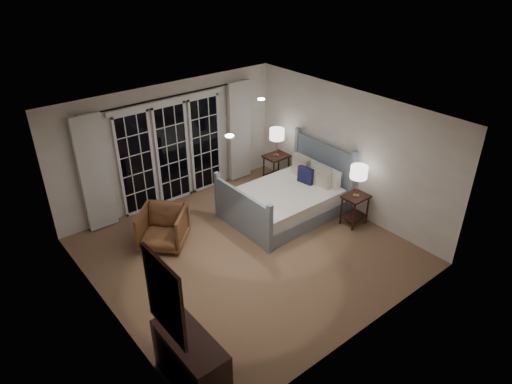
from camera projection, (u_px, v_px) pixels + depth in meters
floor at (247, 251)px, 8.14m from camera, size 5.00×5.00×0.00m
ceiling at (246, 118)px, 6.92m from camera, size 5.00×5.00×0.00m
wall_left at (101, 246)px, 6.15m from camera, size 0.02×5.00×2.50m
wall_right at (347, 151)px, 8.91m from camera, size 0.02×5.00×2.50m
wall_back at (171, 144)px, 9.23m from camera, size 5.00×0.02×2.50m
wall_front at (367, 263)px, 5.83m from camera, size 5.00×0.02×2.50m
french_doors at (172, 152)px, 9.28m from camera, size 2.50×0.04×2.20m
curtain_rod at (169, 97)px, 8.67m from camera, size 3.50×0.03×0.03m
curtain_left at (95, 174)px, 8.29m from camera, size 0.55×0.10×2.25m
curtain_right at (239, 131)px, 10.10m from camera, size 0.55×0.10×2.25m
downlight_a at (261, 99)px, 7.78m from camera, size 0.12×0.12×0.01m
downlight_b at (230, 136)px, 6.33m from camera, size 0.12×0.12×0.01m
bed at (287, 199)px, 9.12m from camera, size 2.18×1.56×1.27m
nightstand_left at (355, 205)px, 8.74m from camera, size 0.48×0.38×0.62m
nightstand_right at (276, 165)px, 10.21m from camera, size 0.53×0.42×0.69m
lamp_left at (359, 172)px, 8.39m from camera, size 0.32×0.32×0.62m
lamp_right at (277, 134)px, 9.86m from camera, size 0.32×0.32×0.62m
armchair at (163, 228)px, 8.15m from camera, size 1.11×1.11×0.73m
dresser at (191, 361)px, 5.54m from camera, size 0.47×1.10×0.78m
mirror at (165, 297)px, 4.85m from camera, size 0.05×0.85×1.00m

